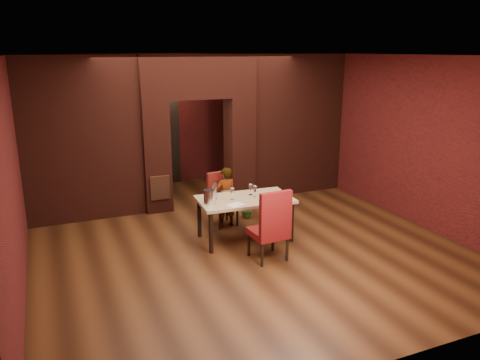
% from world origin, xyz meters
% --- Properties ---
extents(floor, '(8.00, 8.00, 0.00)m').
position_xyz_m(floor, '(0.00, 0.00, 0.00)').
color(floor, '#472611').
rests_on(floor, ground).
extents(ceiling, '(7.00, 8.00, 0.04)m').
position_xyz_m(ceiling, '(0.00, 0.00, 3.20)').
color(ceiling, silver).
rests_on(ceiling, ground).
extents(wall_back, '(7.00, 0.04, 3.20)m').
position_xyz_m(wall_back, '(0.00, 4.00, 1.60)').
color(wall_back, maroon).
rests_on(wall_back, ground).
extents(wall_front, '(7.00, 0.04, 3.20)m').
position_xyz_m(wall_front, '(0.00, -4.00, 1.60)').
color(wall_front, maroon).
rests_on(wall_front, ground).
extents(wall_left, '(0.04, 8.00, 3.20)m').
position_xyz_m(wall_left, '(-3.50, 0.00, 1.60)').
color(wall_left, maroon).
rests_on(wall_left, ground).
extents(wall_right, '(0.04, 8.00, 3.20)m').
position_xyz_m(wall_right, '(3.50, 0.00, 1.60)').
color(wall_right, maroon).
rests_on(wall_right, ground).
extents(pillar_left, '(0.55, 0.55, 2.30)m').
position_xyz_m(pillar_left, '(-0.95, 2.00, 1.15)').
color(pillar_left, maroon).
rests_on(pillar_left, ground).
extents(pillar_right, '(0.55, 0.55, 2.30)m').
position_xyz_m(pillar_right, '(0.95, 2.00, 1.15)').
color(pillar_right, maroon).
rests_on(pillar_right, ground).
extents(lintel, '(2.45, 0.55, 0.90)m').
position_xyz_m(lintel, '(0.00, 2.00, 2.75)').
color(lintel, maroon).
rests_on(lintel, ground).
extents(wing_wall_left, '(2.28, 0.35, 3.20)m').
position_xyz_m(wing_wall_left, '(-2.36, 2.00, 1.60)').
color(wing_wall_left, maroon).
rests_on(wing_wall_left, ground).
extents(wing_wall_right, '(2.28, 0.35, 3.20)m').
position_xyz_m(wing_wall_right, '(2.36, 2.00, 1.60)').
color(wing_wall_right, maroon).
rests_on(wing_wall_right, ground).
extents(vent_panel, '(0.40, 0.03, 0.50)m').
position_xyz_m(vent_panel, '(-0.95, 1.71, 0.55)').
color(vent_panel, brown).
rests_on(vent_panel, ground).
extents(rear_door, '(0.90, 0.08, 2.10)m').
position_xyz_m(rear_door, '(-0.40, 3.94, 1.05)').
color(rear_door, black).
rests_on(rear_door, ground).
extents(rear_door_frame, '(1.02, 0.04, 2.22)m').
position_xyz_m(rear_door_frame, '(-0.40, 3.90, 1.05)').
color(rear_door_frame, black).
rests_on(rear_door_frame, ground).
extents(dining_table, '(1.70, 1.02, 0.77)m').
position_xyz_m(dining_table, '(0.11, -0.23, 0.38)').
color(dining_table, tan).
rests_on(dining_table, ground).
extents(chair_far, '(0.54, 0.54, 1.02)m').
position_xyz_m(chair_far, '(0.01, 0.59, 0.51)').
color(chair_far, maroon).
rests_on(chair_far, ground).
extents(chair_near, '(0.57, 0.57, 1.20)m').
position_xyz_m(chair_near, '(0.12, -1.12, 0.60)').
color(chair_near, maroon).
rests_on(chair_near, ground).
extents(person_seated, '(0.46, 0.33, 1.17)m').
position_xyz_m(person_seated, '(0.02, 0.49, 0.58)').
color(person_seated, white).
rests_on(person_seated, ground).
extents(wine_glass_a, '(0.09, 0.09, 0.21)m').
position_xyz_m(wine_glass_a, '(-0.14, -0.23, 0.88)').
color(wine_glass_a, white).
rests_on(wine_glass_a, dining_table).
extents(wine_glass_b, '(0.08, 0.08, 0.20)m').
position_xyz_m(wine_glass_b, '(0.27, -0.10, 0.87)').
color(wine_glass_b, white).
rests_on(wine_glass_b, dining_table).
extents(wine_glass_c, '(0.08, 0.08, 0.21)m').
position_xyz_m(wine_glass_c, '(0.29, -0.24, 0.87)').
color(wine_glass_c, white).
rests_on(wine_glass_c, dining_table).
extents(tasting_sheet, '(0.33, 0.29, 0.00)m').
position_xyz_m(tasting_sheet, '(-0.18, -0.51, 0.77)').
color(tasting_sheet, silver).
rests_on(tasting_sheet, dining_table).
extents(wine_bucket, '(0.20, 0.20, 0.25)m').
position_xyz_m(wine_bucket, '(-0.57, -0.29, 0.89)').
color(wine_bucket, silver).
rests_on(wine_bucket, dining_table).
extents(water_bottle, '(0.07, 0.07, 0.31)m').
position_xyz_m(water_bottle, '(-0.39, -0.05, 0.92)').
color(water_bottle, white).
rests_on(water_bottle, dining_table).
extents(potted_plant, '(0.43, 0.42, 0.37)m').
position_xyz_m(potted_plant, '(0.59, 0.77, 0.19)').
color(potted_plant, '#396A29').
rests_on(potted_plant, ground).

